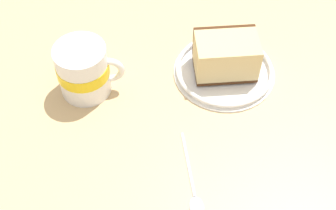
% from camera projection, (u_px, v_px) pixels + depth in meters
% --- Properties ---
extents(ground_plane, '(1.33, 1.33, 0.02)m').
position_uv_depth(ground_plane, '(179.00, 86.00, 0.75)').
color(ground_plane, tan).
extents(small_plate, '(0.16, 0.16, 0.01)m').
position_uv_depth(small_plate, '(224.00, 70.00, 0.75)').
color(small_plate, white).
rests_on(small_plate, ground_plane).
extents(cake_slice, '(0.11, 0.10, 0.06)m').
position_uv_depth(cake_slice, '(226.00, 55.00, 0.72)').
color(cake_slice, '#472814').
rests_on(cake_slice, small_plate).
extents(tea_mug, '(0.10, 0.08, 0.09)m').
position_uv_depth(tea_mug, '(84.00, 69.00, 0.70)').
color(tea_mug, white).
rests_on(tea_mug, ground_plane).
extents(teaspoon, '(0.05, 0.13, 0.01)m').
position_uv_depth(teaspoon, '(194.00, 190.00, 0.62)').
color(teaspoon, silver).
rests_on(teaspoon, ground_plane).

